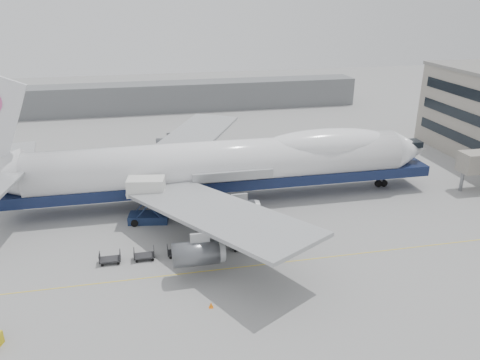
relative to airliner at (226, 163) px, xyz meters
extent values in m
plane|color=gray|center=(-0.64, -12.00, -5.62)|extent=(260.00, 260.00, 0.00)
cube|color=gold|center=(-0.64, -18.00, -5.62)|extent=(60.00, 0.15, 0.01)
cylinder|color=slate|center=(35.36, -4.00, -4.12)|extent=(0.50, 0.50, 3.00)
cube|color=slate|center=(-10.64, 58.00, -2.12)|extent=(110.00, 8.00, 7.00)
cylinder|color=white|center=(-0.64, 0.00, 0.08)|extent=(52.00, 6.40, 6.40)
cube|color=#0F193A|center=(0.36, 0.00, -2.48)|extent=(60.00, 5.76, 1.50)
cone|color=white|center=(28.36, 0.00, 0.08)|extent=(6.00, 6.40, 6.40)
ellipsoid|color=white|center=(14.96, 0.00, 1.84)|extent=(20.67, 5.78, 4.56)
cube|color=#9EA0A3|center=(-3.64, -14.28, -0.52)|extent=(20.35, 26.74, 2.26)
cube|color=#9EA0A3|center=(-3.64, 14.28, -0.52)|extent=(20.35, 26.74, 2.26)
cylinder|color=#595B60|center=(-6.64, 19.00, -2.72)|extent=(4.80, 2.60, 2.60)
cylinder|color=#595B60|center=(-0.64, 10.00, -2.72)|extent=(4.80, 2.60, 2.60)
cylinder|color=#595B60|center=(-0.64, -10.00, -2.72)|extent=(4.80, 2.60, 2.60)
cylinder|color=#595B60|center=(-6.64, -19.00, -2.72)|extent=(4.80, 2.60, 2.60)
cylinder|color=slate|center=(24.36, 0.00, -4.37)|extent=(0.36, 0.36, 2.50)
cylinder|color=black|center=(24.36, 0.00, -5.07)|extent=(1.10, 0.45, 1.10)
cylinder|color=slate|center=(-3.64, -3.00, -4.37)|extent=(0.36, 0.36, 2.50)
cylinder|color=black|center=(-3.64, -3.00, -5.07)|extent=(1.10, 0.45, 1.10)
cylinder|color=slate|center=(-3.64, 3.00, -4.37)|extent=(0.36, 0.36, 2.50)
cylinder|color=black|center=(-3.64, 3.00, -5.07)|extent=(1.10, 0.45, 1.10)
cube|color=#19284B|center=(-11.19, -4.76, -5.07)|extent=(5.38, 3.22, 1.11)
cube|color=silver|center=(-11.19, -4.76, -0.62)|extent=(5.02, 3.35, 2.22)
cube|color=#19284B|center=(-11.19, -5.87, -2.82)|extent=(3.58, 0.71, 3.99)
cube|color=#19284B|center=(-11.19, -3.65, -2.82)|extent=(3.58, 0.71, 3.99)
cube|color=slate|center=(-11.19, -3.14, -0.62)|extent=(2.59, 1.59, 0.15)
cylinder|color=black|center=(-13.01, -5.77, -5.17)|extent=(0.91, 0.35, 0.91)
cylinder|color=black|center=(-13.01, -3.75, -5.17)|extent=(0.91, 0.35, 0.91)
cylinder|color=black|center=(-9.37, -5.77, -5.17)|extent=(0.91, 0.35, 0.91)
cylinder|color=black|center=(-9.37, -3.75, -5.17)|extent=(0.91, 0.35, 0.91)
cone|color=orange|center=(-5.90, -24.32, -5.32)|extent=(0.40, 0.40, 0.62)
cube|color=orange|center=(-5.90, -24.32, -5.61)|extent=(0.42, 0.42, 0.03)
cube|color=#2D2D30|center=(-15.67, -14.15, -5.17)|extent=(2.30, 1.35, 0.18)
cube|color=#2D2D30|center=(-16.77, -14.15, -4.77)|extent=(0.08, 1.35, 0.90)
cube|color=#2D2D30|center=(-14.57, -14.15, -4.77)|extent=(0.08, 1.35, 0.90)
cylinder|color=black|center=(-16.52, -14.70, -5.47)|extent=(0.30, 0.12, 0.30)
cylinder|color=black|center=(-16.52, -13.60, -5.47)|extent=(0.30, 0.12, 0.30)
cylinder|color=black|center=(-14.82, -14.70, -5.47)|extent=(0.30, 0.12, 0.30)
cylinder|color=black|center=(-14.82, -13.60, -5.47)|extent=(0.30, 0.12, 0.30)
cube|color=#2D2D30|center=(-11.94, -14.15, -5.17)|extent=(2.30, 1.35, 0.18)
cube|color=#2D2D30|center=(-13.04, -14.15, -4.77)|extent=(0.08, 1.35, 0.90)
cube|color=#2D2D30|center=(-10.84, -14.15, -4.77)|extent=(0.08, 1.35, 0.90)
cylinder|color=black|center=(-12.79, -14.70, -5.47)|extent=(0.30, 0.12, 0.30)
cylinder|color=black|center=(-12.79, -13.60, -5.47)|extent=(0.30, 0.12, 0.30)
cylinder|color=black|center=(-11.09, -14.70, -5.47)|extent=(0.30, 0.12, 0.30)
cylinder|color=black|center=(-11.09, -13.60, -5.47)|extent=(0.30, 0.12, 0.30)
cube|color=#2D2D30|center=(-8.21, -14.15, -5.17)|extent=(2.30, 1.35, 0.18)
cube|color=#2D2D30|center=(-9.31, -14.15, -4.77)|extent=(0.08, 1.35, 0.90)
cube|color=#2D2D30|center=(-7.11, -14.15, -4.77)|extent=(0.08, 1.35, 0.90)
cylinder|color=black|center=(-9.06, -14.70, -5.47)|extent=(0.30, 0.12, 0.30)
cylinder|color=black|center=(-9.06, -13.60, -5.47)|extent=(0.30, 0.12, 0.30)
cylinder|color=black|center=(-7.36, -14.70, -5.47)|extent=(0.30, 0.12, 0.30)
cylinder|color=black|center=(-7.36, -13.60, -5.47)|extent=(0.30, 0.12, 0.30)
cube|color=#2D2D30|center=(-4.49, -14.15, -5.17)|extent=(2.30, 1.35, 0.18)
cube|color=#2D2D30|center=(-5.59, -14.15, -4.77)|extent=(0.08, 1.35, 0.90)
cube|color=#2D2D30|center=(-3.39, -14.15, -4.77)|extent=(0.08, 1.35, 0.90)
cylinder|color=black|center=(-5.34, -14.70, -5.47)|extent=(0.30, 0.12, 0.30)
cylinder|color=black|center=(-5.34, -13.60, -5.47)|extent=(0.30, 0.12, 0.30)
cylinder|color=black|center=(-3.64, -14.70, -5.47)|extent=(0.30, 0.12, 0.30)
cylinder|color=black|center=(-3.64, -13.60, -5.47)|extent=(0.30, 0.12, 0.30)
cube|color=#2D2D30|center=(-0.76, -14.15, -5.17)|extent=(2.30, 1.35, 0.18)
cube|color=#2D2D30|center=(-1.86, -14.15, -4.77)|extent=(0.08, 1.35, 0.90)
cube|color=#2D2D30|center=(0.34, -14.15, -4.77)|extent=(0.08, 1.35, 0.90)
cylinder|color=black|center=(-1.61, -14.70, -5.47)|extent=(0.30, 0.12, 0.30)
cylinder|color=black|center=(-1.61, -13.60, -5.47)|extent=(0.30, 0.12, 0.30)
cylinder|color=black|center=(0.09, -14.70, -5.47)|extent=(0.30, 0.12, 0.30)
cylinder|color=black|center=(0.09, -13.60, -5.47)|extent=(0.30, 0.12, 0.30)
cube|color=#2D2D30|center=(2.96, -14.15, -5.17)|extent=(2.30, 1.35, 0.18)
cube|color=#2D2D30|center=(1.86, -14.15, -4.77)|extent=(0.08, 1.35, 0.90)
cube|color=#2D2D30|center=(4.06, -14.15, -4.77)|extent=(0.08, 1.35, 0.90)
cylinder|color=black|center=(2.11, -14.70, -5.47)|extent=(0.30, 0.12, 0.30)
cylinder|color=black|center=(2.11, -13.60, -5.47)|extent=(0.30, 0.12, 0.30)
cylinder|color=black|center=(3.81, -14.70, -5.47)|extent=(0.30, 0.12, 0.30)
cylinder|color=black|center=(3.81, -13.60, -5.47)|extent=(0.30, 0.12, 0.30)
camera|label=1|loc=(-10.80, -60.97, 22.23)|focal=35.00mm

